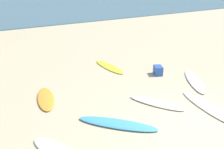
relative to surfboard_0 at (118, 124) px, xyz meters
The scene contains 8 objects.
ground_plane 2.40m from the surfboard_0, 32.29° to the right, with size 120.00×120.00×0.00m, color #C6B28E.
surfboard_0 is the anchor object (origin of this frame).
surfboard_1 5.03m from the surfboard_0, 60.15° to the left, with size 0.57×2.31×0.06m, color yellow.
surfboard_2 1.88m from the surfboard_0, 10.36° to the left, with size 0.49×1.97×0.08m, color silver.
surfboard_3 3.18m from the surfboard_0, 13.82° to the right, with size 0.51×2.43×0.07m, color white.
surfboard_4 4.59m from the surfboard_0, 11.13° to the left, with size 0.52×2.48×0.08m, color silver.
surfboard_6 3.00m from the surfboard_0, 114.07° to the left, with size 0.58×1.91×0.08m, color orange.
beach_cooler 4.51m from the surfboard_0, 31.79° to the left, with size 0.51×0.34×0.39m, color #2D56B2.
Camera 1 is at (-5.48, -3.69, 3.97)m, focal length 38.67 mm.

